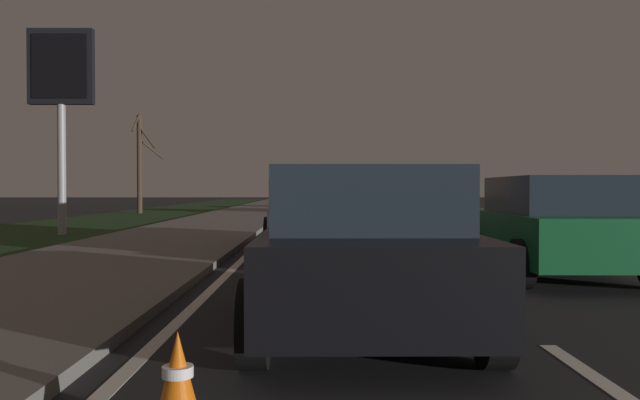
{
  "coord_description": "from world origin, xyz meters",
  "views": [
    {
      "loc": [
        -0.15,
        2.0,
        1.35
      ],
      "look_at": [
        12.77,
        1.91,
        1.12
      ],
      "focal_mm": 35.51,
      "sensor_mm": 36.0,
      "label": 1
    }
  ],
  "objects": [
    {
      "name": "sedan_silver",
      "position": [
        40.34,
        -1.74,
        0.78
      ],
      "size": [
        4.42,
        2.06,
        1.54
      ],
      "color": "#B2B5BA",
      "rests_on": "ground"
    },
    {
      "name": "sidewalk_shoulder",
      "position": [
        27.0,
        5.7,
        0.06
      ],
      "size": [
        108.0,
        4.0,
        0.12
      ],
      "primitive_type": "cube",
      "color": "slate",
      "rests_on": "ground"
    },
    {
      "name": "sedan_black",
      "position": [
        6.0,
        1.56,
        0.78
      ],
      "size": [
        4.4,
        2.03,
        1.54
      ],
      "color": "black",
      "rests_on": "ground"
    },
    {
      "name": "gas_price_sign",
      "position": [
        18.39,
        9.44,
        4.46
      ],
      "size": [
        0.27,
        1.9,
        6.01
      ],
      "color": "#99999E",
      "rests_on": "ground"
    },
    {
      "name": "pickup_truck",
      "position": [
        13.23,
        1.75,
        0.98
      ],
      "size": [
        5.47,
        2.38,
        1.87
      ],
      "color": "#232328",
      "rests_on": "ground"
    },
    {
      "name": "grass_verge",
      "position": [
        27.0,
        10.7,
        0.0
      ],
      "size": [
        108.0,
        6.0,
        0.01
      ],
      "primitive_type": "cube",
      "color": "#1E3819",
      "rests_on": "ground"
    },
    {
      "name": "traffic_cone_near",
      "position": [
        3.27,
        2.75,
        0.28
      ],
      "size": [
        0.36,
        0.36,
        0.58
      ],
      "color": "black",
      "rests_on": "ground"
    },
    {
      "name": "bare_tree_far",
      "position": [
        34.66,
        11.66,
        2.83
      ],
      "size": [
        1.74,
        1.33,
        5.48
      ],
      "color": "#423323",
      "rests_on": "ground"
    },
    {
      "name": "ground",
      "position": [
        27.0,
        0.0,
        0.0
      ],
      "size": [
        144.0,
        144.0,
        0.0
      ],
      "primitive_type": "plane",
      "color": "black"
    },
    {
      "name": "sedan_tan",
      "position": [
        34.28,
        1.65,
        0.78
      ],
      "size": [
        4.45,
        2.1,
        1.54
      ],
      "color": "#9E845B",
      "rests_on": "ground"
    },
    {
      "name": "sedan_green",
      "position": [
        9.77,
        -1.71,
        0.78
      ],
      "size": [
        4.43,
        2.08,
        1.54
      ],
      "color": "#14592D",
      "rests_on": "ground"
    },
    {
      "name": "lane_markings",
      "position": [
        28.89,
        2.55,
        0.0
      ],
      "size": [
        108.0,
        3.54,
        0.01
      ],
      "color": "silver",
      "rests_on": "ground"
    }
  ]
}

